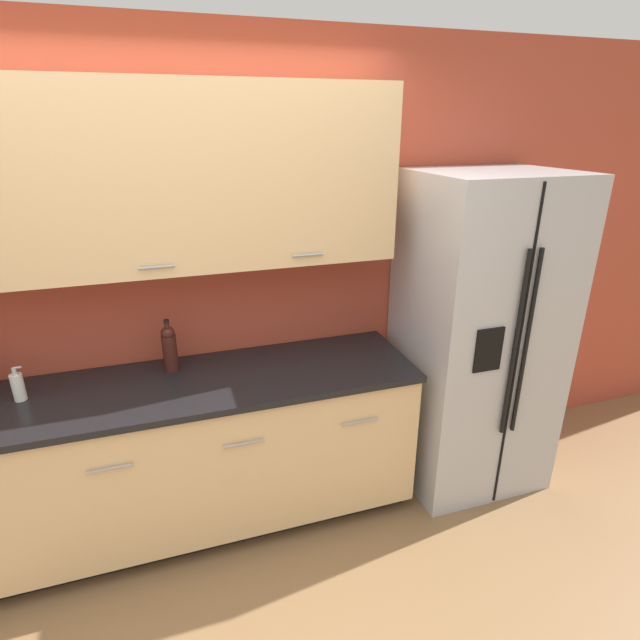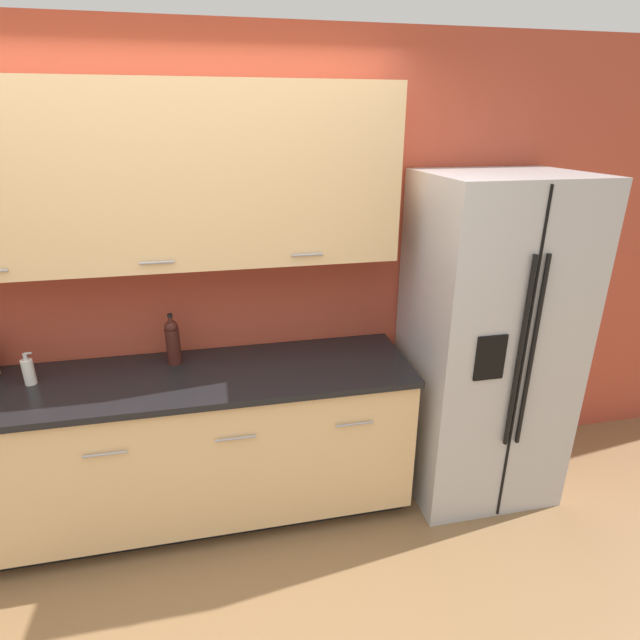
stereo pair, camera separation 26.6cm
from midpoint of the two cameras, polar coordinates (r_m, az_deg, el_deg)
wall_back at (r=2.74m, az=-14.22°, el=7.58°), size 10.00×0.39×2.60m
counter_unit at (r=2.92m, az=-13.14°, el=-14.03°), size 2.54×0.64×0.90m
refrigerator at (r=3.08m, az=20.79°, el=-2.52°), size 0.83×0.74×1.90m
wine_bottle at (r=2.77m, az=-13.87°, el=-2.39°), size 0.08×0.08×0.29m
soap_dispenser at (r=2.84m, az=-28.09°, el=-5.27°), size 0.06×0.06×0.17m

